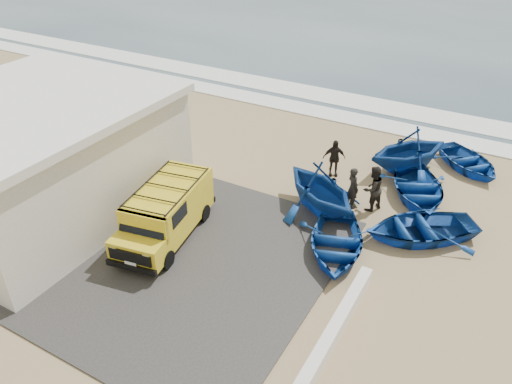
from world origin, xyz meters
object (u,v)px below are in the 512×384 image
at_px(boat_mid_right, 418,188).
at_px(boat_mid_left, 320,188).
at_px(boat_near_right, 420,228).
at_px(fisherman_front, 353,188).
at_px(building, 32,157).
at_px(fisherman_middle, 373,189).
at_px(boat_near_left, 336,243).
at_px(van, 166,211).
at_px(fisherman_back, 334,158).
at_px(boat_far_left, 409,150).
at_px(boat_far_right, 468,161).
at_px(parapet, 330,338).

bearing_deg(boat_mid_right, boat_mid_left, -162.57).
distance_m(boat_near_right, fisherman_front, 2.96).
bearing_deg(building, fisherman_middle, 28.37).
xyz_separation_m(boat_near_left, fisherman_front, (-0.53, 2.97, 0.46)).
height_order(van, boat_mid_right, van).
distance_m(building, fisherman_back, 12.01).
distance_m(boat_far_left, boat_far_right, 2.85).
bearing_deg(boat_far_left, building, -103.40).
xyz_separation_m(parapet, boat_near_right, (0.89, 6.17, 0.14)).
height_order(building, boat_near_left, building).
xyz_separation_m(boat_mid_right, boat_far_right, (1.35, 3.48, -0.06)).
distance_m(van, boat_near_right, 9.04).
distance_m(boat_mid_left, boat_mid_right, 4.22).
bearing_deg(boat_far_left, parapet, -48.99).
relative_size(boat_near_left, fisherman_middle, 2.07).
bearing_deg(parapet, fisherman_middle, 99.86).
xyz_separation_m(boat_near_right, boat_far_right, (0.58, 6.15, -0.05)).
height_order(building, boat_far_left, building).
xyz_separation_m(parapet, boat_near_left, (-1.41, 3.91, 0.12)).
relative_size(boat_far_left, fisherman_middle, 2.10).
bearing_deg(fisherman_front, boat_far_right, -82.47).
bearing_deg(parapet, van, 165.40).
xyz_separation_m(boat_far_left, fisherman_middle, (-0.38, -3.72, -0.10)).
bearing_deg(fisherman_back, building, -169.20).
bearing_deg(building, van, 8.52).
bearing_deg(boat_far_left, boat_mid_left, -77.07).
bearing_deg(boat_near_right, fisherman_front, -141.61).
relative_size(van, boat_near_left, 1.26).
height_order(boat_mid_left, fisherman_middle, boat_mid_left).
height_order(boat_near_left, boat_mid_right, boat_mid_right).
bearing_deg(boat_mid_left, boat_far_left, 7.84).
xyz_separation_m(van, fisherman_front, (5.06, 5.06, -0.20)).
bearing_deg(boat_far_left, boat_near_left, -58.16).
bearing_deg(boat_mid_left, van, 167.31).
xyz_separation_m(boat_mid_right, boat_far_left, (-0.97, 1.96, 0.60)).
distance_m(boat_far_right, fisherman_front, 6.44).
height_order(boat_mid_left, boat_far_right, boat_mid_left).
distance_m(parapet, fisherman_back, 9.54).
relative_size(boat_mid_right, fisherman_back, 2.43).
height_order(parapet, boat_far_left, boat_far_left).
xyz_separation_m(van, boat_far_left, (6.15, 8.98, -0.04)).
relative_size(fisherman_middle, fisherman_back, 1.11).
bearing_deg(fisherman_middle, van, -18.22).
bearing_deg(boat_mid_left, boat_mid_right, -15.80).
relative_size(boat_mid_left, boat_far_right, 1.09).
xyz_separation_m(boat_near_left, boat_far_right, (2.89, 8.41, -0.03)).
relative_size(parapet, van, 1.24).
xyz_separation_m(parapet, boat_mid_right, (0.12, 8.85, 0.14)).
relative_size(parapet, boat_far_right, 1.71).
distance_m(parapet, boat_far_right, 12.41).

